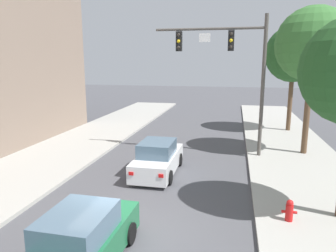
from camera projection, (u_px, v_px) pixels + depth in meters
The scene contains 7 objects.
ground_plane at pixel (125, 234), 9.75m from camera, with size 120.00×120.00×0.00m, color #4C4C51.
traffic_signal_mast at pixel (232, 60), 16.77m from camera, with size 5.91×0.38×7.50m.
car_lead_white at pixel (158, 159), 14.91m from camera, with size 1.84×4.24×1.60m.
car_following_green at pixel (81, 243), 8.00m from camera, with size 1.89×4.27×1.60m.
fire_hydrant at pixel (289, 210), 10.20m from camera, with size 0.48×0.24×0.72m.
street_tree_second at pixel (313, 45), 16.72m from camera, with size 3.98×3.98×7.99m.
street_tree_third at pixel (294, 54), 22.77m from camera, with size 4.09×4.09×7.70m.
Camera 1 is at (3.17, -8.41, 5.23)m, focal length 33.66 mm.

